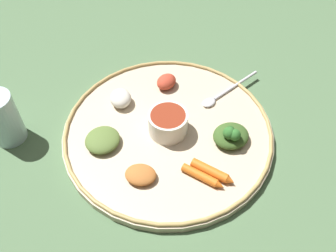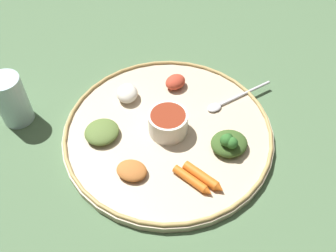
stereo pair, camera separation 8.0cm
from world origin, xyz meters
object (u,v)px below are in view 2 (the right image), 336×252
center_bowl (168,122)px  greens_pile (229,143)px  carrot_near_spoon (192,181)px  spoon (230,100)px  carrot_outer (203,177)px  drinking_glass (13,103)px

center_bowl → greens_pile: 0.13m
greens_pile → carrot_near_spoon: size_ratio=1.13×
greens_pile → center_bowl: bearing=-165.3°
spoon → center_bowl: bearing=-112.8°
carrot_outer → center_bowl: bearing=154.7°
greens_pile → drinking_glass: bearing=-156.1°
spoon → carrot_outer: 0.22m
spoon → carrot_outer: size_ratio=1.84×
spoon → drinking_glass: drinking_glass is taller
center_bowl → drinking_glass: drinking_glass is taller
carrot_outer → drinking_glass: (-0.43, -0.10, 0.02)m
center_bowl → carrot_near_spoon: bearing=-34.3°
greens_pile → drinking_glass: drinking_glass is taller
carrot_outer → drinking_glass: bearing=-167.3°
greens_pile → carrot_near_spoon: greens_pile is taller
greens_pile → carrot_outer: greens_pile is taller
spoon → carrot_outer: carrot_outer is taller
drinking_glass → carrot_near_spoon: bearing=10.7°
spoon → carrot_near_spoon: 0.23m
center_bowl → spoon: center_bowl is taller
center_bowl → greens_pile: (0.13, 0.03, -0.01)m
center_bowl → spoon: (0.06, 0.15, -0.02)m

